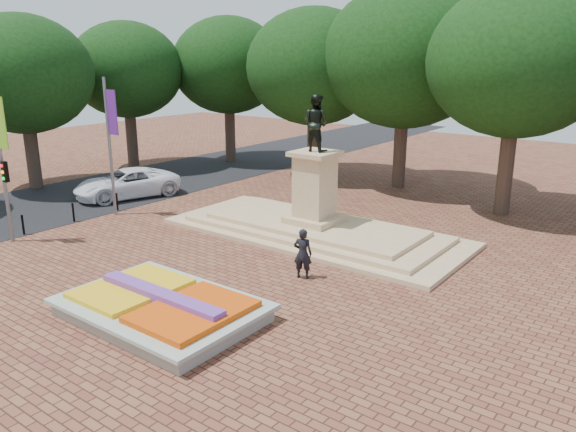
% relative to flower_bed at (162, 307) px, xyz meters
% --- Properties ---
extents(ground, '(90.00, 90.00, 0.00)m').
position_rel_flower_bed_xyz_m(ground, '(-1.03, 2.00, -0.38)').
color(ground, brown).
rests_on(ground, ground).
extents(asphalt_street, '(9.00, 90.00, 0.02)m').
position_rel_flower_bed_xyz_m(asphalt_street, '(-16.03, 7.00, -0.37)').
color(asphalt_street, black).
rests_on(asphalt_street, ground).
extents(flower_bed, '(6.30, 4.30, 0.91)m').
position_rel_flower_bed_xyz_m(flower_bed, '(0.00, 0.00, 0.00)').
color(flower_bed, gray).
rests_on(flower_bed, ground).
extents(monument, '(14.00, 6.00, 6.40)m').
position_rel_flower_bed_xyz_m(monument, '(-1.03, 10.00, 0.50)').
color(monument, tan).
rests_on(monument, ground).
extents(tree_row_back, '(44.80, 8.80, 10.43)m').
position_rel_flower_bed_xyz_m(tree_row_back, '(1.31, 20.00, 6.29)').
color(tree_row_back, '#3B2820').
rests_on(tree_row_back, ground).
extents(tree_row_street, '(8.40, 25.40, 9.98)m').
position_rel_flower_bed_xyz_m(tree_row_street, '(-20.53, 6.67, 6.01)').
color(tree_row_street, '#3B2820').
rests_on(tree_row_street, ground).
extents(van, '(4.48, 6.51, 1.65)m').
position_rel_flower_bed_xyz_m(van, '(-13.73, 9.19, 0.45)').
color(van, white).
rests_on(van, ground).
extents(pedestrian, '(0.82, 0.69, 1.93)m').
position_rel_flower_bed_xyz_m(pedestrian, '(1.62, 5.40, 0.59)').
color(pedestrian, black).
rests_on(pedestrian, ground).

